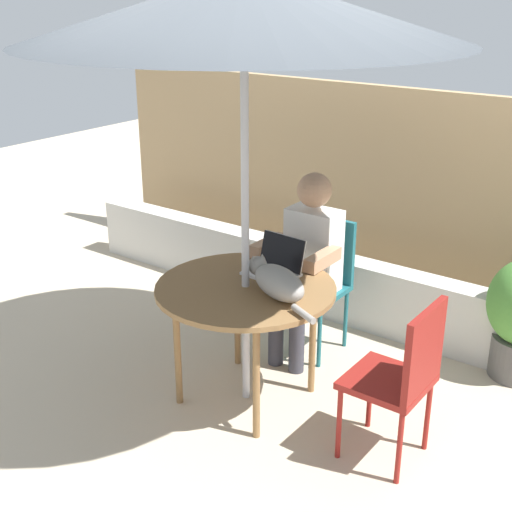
{
  "coord_description": "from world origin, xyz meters",
  "views": [
    {
      "loc": [
        2.16,
        -2.85,
        2.34
      ],
      "look_at": [
        0.0,
        0.1,
        0.88
      ],
      "focal_mm": 48.5,
      "sensor_mm": 36.0,
      "label": 1
    }
  ],
  "objects_px": {
    "patio_table": "(246,295)",
    "person_seated": "(307,257)",
    "patio_umbrella": "(244,8)",
    "laptop": "(277,263)",
    "chair_occupied": "(319,273)",
    "cat": "(277,282)",
    "chair_empty": "(404,371)"
  },
  "relations": [
    {
      "from": "patio_table",
      "to": "chair_occupied",
      "type": "bearing_deg",
      "value": 90.0
    },
    {
      "from": "patio_table",
      "to": "patio_umbrella",
      "type": "distance_m",
      "value": 1.55
    },
    {
      "from": "patio_umbrella",
      "to": "cat",
      "type": "bearing_deg",
      "value": -0.38
    },
    {
      "from": "patio_table",
      "to": "person_seated",
      "type": "relative_size",
      "value": 0.83
    },
    {
      "from": "laptop",
      "to": "chair_empty",
      "type": "bearing_deg",
      "value": -15.49
    },
    {
      "from": "laptop",
      "to": "cat",
      "type": "height_order",
      "value": "laptop"
    },
    {
      "from": "chair_occupied",
      "to": "chair_empty",
      "type": "height_order",
      "value": "same"
    },
    {
      "from": "patio_umbrella",
      "to": "laptop",
      "type": "xyz_separation_m",
      "value": [
        0.03,
        0.26,
        -1.42
      ]
    },
    {
      "from": "chair_empty",
      "to": "patio_umbrella",
      "type": "bearing_deg",
      "value": 179.83
    },
    {
      "from": "chair_occupied",
      "to": "person_seated",
      "type": "relative_size",
      "value": 0.73
    },
    {
      "from": "chair_occupied",
      "to": "chair_empty",
      "type": "bearing_deg",
      "value": -39.5
    },
    {
      "from": "person_seated",
      "to": "cat",
      "type": "bearing_deg",
      "value": -71.96
    },
    {
      "from": "laptop",
      "to": "patio_umbrella",
      "type": "bearing_deg",
      "value": -97.37
    },
    {
      "from": "person_seated",
      "to": "patio_umbrella",
      "type": "bearing_deg",
      "value": -90.0
    },
    {
      "from": "chair_empty",
      "to": "cat",
      "type": "xyz_separation_m",
      "value": [
        -0.78,
        0.0,
        0.29
      ]
    },
    {
      "from": "patio_umbrella",
      "to": "chair_empty",
      "type": "bearing_deg",
      "value": -0.17
    },
    {
      "from": "patio_table",
      "to": "patio_umbrella",
      "type": "height_order",
      "value": "patio_umbrella"
    },
    {
      "from": "chair_occupied",
      "to": "laptop",
      "type": "height_order",
      "value": "laptop"
    },
    {
      "from": "chair_empty",
      "to": "person_seated",
      "type": "relative_size",
      "value": 0.73
    },
    {
      "from": "patio_umbrella",
      "to": "chair_occupied",
      "type": "relative_size",
      "value": 2.67
    },
    {
      "from": "patio_table",
      "to": "chair_empty",
      "type": "xyz_separation_m",
      "value": [
        0.99,
        -0.0,
        -0.14
      ]
    },
    {
      "from": "patio_umbrella",
      "to": "chair_occupied",
      "type": "xyz_separation_m",
      "value": [
        0.0,
        0.81,
        -1.69
      ]
    },
    {
      "from": "patio_table",
      "to": "chair_empty",
      "type": "height_order",
      "value": "chair_empty"
    },
    {
      "from": "chair_empty",
      "to": "laptop",
      "type": "xyz_separation_m",
      "value": [
        -0.96,
        0.26,
        0.27
      ]
    },
    {
      "from": "person_seated",
      "to": "cat",
      "type": "relative_size",
      "value": 2.06
    },
    {
      "from": "patio_table",
      "to": "patio_umbrella",
      "type": "xyz_separation_m",
      "value": [
        0.0,
        0.0,
        1.55
      ]
    },
    {
      "from": "person_seated",
      "to": "cat",
      "type": "xyz_separation_m",
      "value": [
        0.21,
        -0.66,
        0.12
      ]
    },
    {
      "from": "chair_occupied",
      "to": "laptop",
      "type": "relative_size",
      "value": 2.85
    },
    {
      "from": "patio_table",
      "to": "cat",
      "type": "distance_m",
      "value": 0.26
    },
    {
      "from": "chair_occupied",
      "to": "chair_empty",
      "type": "relative_size",
      "value": 1.0
    },
    {
      "from": "patio_umbrella",
      "to": "laptop",
      "type": "bearing_deg",
      "value": 82.63
    },
    {
      "from": "patio_table",
      "to": "laptop",
      "type": "xyz_separation_m",
      "value": [
        0.03,
        0.26,
        0.12
      ]
    }
  ]
}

